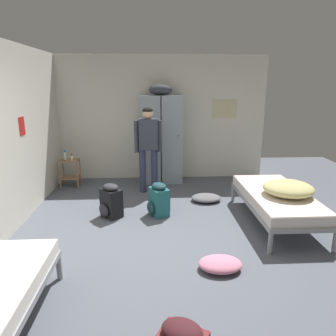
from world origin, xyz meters
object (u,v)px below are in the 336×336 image
object	(u,v)px
lotion_bottle	(72,158)
backpack_black	(111,201)
bed_right	(276,199)
locker_bank	(161,138)
person_traveler	(148,142)
water_bottle	(65,156)
clothes_pile_pink	(220,264)
backpack_teal	(158,200)
shelf_unit	(70,170)
clothes_pile_grey	(206,198)
bedding_heap	(288,188)

from	to	relation	value
lotion_bottle	backpack_black	bearing A→B (deg)	-58.25
bed_right	backpack_black	distance (m)	2.59
locker_bank	person_traveler	xyz separation A→B (m)	(-0.26, -0.68, 0.03)
bed_right	water_bottle	bearing A→B (deg)	152.06
person_traveler	clothes_pile_pink	size ratio (longest dim) A/B	3.27
backpack_black	backpack_teal	bearing A→B (deg)	0.90
backpack_black	clothes_pile_pink	xyz separation A→B (m)	(1.44, -1.57, -0.19)
backpack_teal	shelf_unit	bearing A→B (deg)	138.60
water_bottle	clothes_pile_grey	size ratio (longest dim) A/B	0.36
water_bottle	clothes_pile_grey	world-z (taller)	water_bottle
backpack_teal	lotion_bottle	bearing A→B (deg)	138.20
shelf_unit	water_bottle	bearing A→B (deg)	165.96
water_bottle	backpack_black	bearing A→B (deg)	-55.45
lotion_bottle	shelf_unit	bearing A→B (deg)	150.26
clothes_pile_pink	clothes_pile_grey	distance (m)	2.17
bedding_heap	clothes_pile_grey	distance (m)	1.57
clothes_pile_grey	bed_right	bearing A→B (deg)	-45.51
locker_bank	backpack_black	world-z (taller)	locker_bank
shelf_unit	person_traveler	distance (m)	1.80
shelf_unit	clothes_pile_grey	size ratio (longest dim) A/B	1.05
clothes_pile_grey	person_traveler	bearing A→B (deg)	151.08
backpack_teal	backpack_black	bearing A→B (deg)	-179.10
locker_bank	person_traveler	distance (m)	0.73
lotion_bottle	clothes_pile_grey	distance (m)	2.84
locker_bank	backpack_black	size ratio (longest dim) A/B	3.76
shelf_unit	lotion_bottle	world-z (taller)	lotion_bottle
bed_right	backpack_teal	distance (m)	1.83
shelf_unit	backpack_black	bearing A→B (deg)	-57.09
clothes_pile_pink	bed_right	bearing A→B (deg)	47.75
person_traveler	water_bottle	world-z (taller)	person_traveler
bedding_heap	person_traveler	bearing A→B (deg)	141.40
water_bottle	backpack_teal	distance (m)	2.50
shelf_unit	clothes_pile_grey	world-z (taller)	shelf_unit
bedding_heap	backpack_teal	xyz separation A→B (m)	(-1.90, 0.48, -0.33)
backpack_black	clothes_pile_pink	size ratio (longest dim) A/B	1.09
person_traveler	lotion_bottle	xyz separation A→B (m)	(-1.56, 0.38, -0.37)
person_traveler	backpack_black	distance (m)	1.51
water_bottle	bedding_heap	bearing A→B (deg)	-28.93
bed_right	lotion_bottle	bearing A→B (deg)	151.81
locker_bank	water_bottle	world-z (taller)	locker_bank
lotion_bottle	backpack_teal	xyz separation A→B (m)	(1.73, -1.54, -0.37)
clothes_pile_pink	clothes_pile_grey	xyz separation A→B (m)	(0.21, 2.16, -0.01)
bedding_heap	backpack_teal	distance (m)	1.99
shelf_unit	clothes_pile_pink	bearing A→B (deg)	-51.95
shelf_unit	backpack_black	xyz separation A→B (m)	(1.03, -1.60, -0.09)
backpack_black	locker_bank	bearing A→B (deg)	65.11
water_bottle	lotion_bottle	distance (m)	0.16
bedding_heap	person_traveler	distance (m)	2.68
shelf_unit	person_traveler	bearing A→B (deg)	-14.39
bedding_heap	locker_bank	bearing A→B (deg)	127.70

